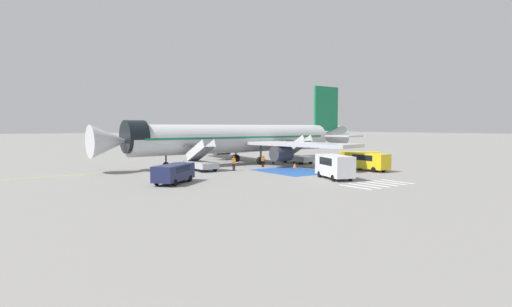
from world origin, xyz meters
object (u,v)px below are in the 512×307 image
Objects in this scene: fuel_tanker at (214,144)px; service_van_1 at (367,160)px; airliner at (243,138)px; service_van_0 at (335,165)px; service_van_3 at (360,156)px; service_van_2 at (174,172)px; ground_crew_0 at (263,160)px; boarding_stairs_forward at (201,163)px; boarding_stairs_aft at (297,156)px; ground_crew_2 at (234,162)px; traffic_cone_0 at (295,165)px; traffic_cone_1 at (338,159)px; ground_crew_1 at (273,157)px.

fuel_tanker reaches higher than service_van_1.
service_van_0 is at bearing 172.73° from airliner.
service_van_2 is at bearing 137.03° from service_van_3.
boarding_stairs_forward is at bearing 20.10° from ground_crew_0.
ground_crew_2 is at bearing -169.07° from boarding_stairs_aft.
service_van_2 is 19.27m from traffic_cone_0.
service_van_1 is at bearing -158.86° from airliner.
service_van_1 is (0.45, -12.12, 0.26)m from boarding_stairs_aft.
ground_crew_0 is 4.22m from traffic_cone_0.
service_van_0 reaches higher than traffic_cone_1.
ground_crew_0 is (-7.23, -1.49, -0.08)m from boarding_stairs_aft.
ground_crew_2 is 21.19m from traffic_cone_1.
ground_crew_2 is (3.24, -2.33, 0.03)m from boarding_stairs_forward.
fuel_tanker reaches higher than traffic_cone_0.
service_van_3 is 19.25m from ground_crew_2.
airliner is at bearing 105.67° from traffic_cone_0.
airliner is at bearing -75.14° from service_van_0.
airliner is 23.76m from fuel_tanker.
ground_crew_0 is 3.23× the size of traffic_cone_1.
airliner reaches higher than traffic_cone_1.
traffic_cone_1 is (7.95, 12.12, -1.01)m from service_van_1.
fuel_tanker is at bearing 85.12° from boarding_stairs_aft.
service_van_0 is 1.08× the size of service_van_2.
ground_crew_2 is at bearing 41.02° from ground_crew_0.
ground_crew_0 reaches higher than traffic_cone_0.
ground_crew_1 is at bearing -140.98° from airliner.
ground_crew_1 is (12.16, 1.48, -0.00)m from boarding_stairs_forward.
ground_crew_1 is at bearing 97.16° from service_van_3.
service_van_0 is 17.47m from service_van_3.
fuel_tanker reaches higher than ground_crew_2.
fuel_tanker is at bearing 106.85° from service_van_2.
ground_crew_2 is (-19.01, 3.01, -0.08)m from service_van_3.
boarding_stairs_aft is 3.29× the size of ground_crew_0.
boarding_stairs_aft is 7.39m from ground_crew_0.
boarding_stairs_forward is 0.49× the size of fuel_tanker.
service_van_3 is 3.07× the size of ground_crew_2.
service_van_2 is 7.98× the size of traffic_cone_0.
service_van_2 is 10.24× the size of traffic_cone_1.
ground_crew_0 is 5.52m from ground_crew_2.
ground_crew_2 is (-4.22, 12.31, -0.42)m from service_van_0.
ground_crew_2 is (10.30, 5.99, -0.08)m from service_van_2.
ground_crew_0 is at bearing 113.30° from service_van_3.
fuel_tanker is 42.92m from service_van_0.
service_van_2 is at bearing -3.45° from service_van_0.
ground_crew_1 is at bearing -3.79° from fuel_tanker.
boarding_stairs_forward reaches higher than fuel_tanker.
boarding_stairs_aft is at bearing 41.27° from ground_crew_2.
service_van_3 is at bearing -15.57° from boarding_stairs_forward.
boarding_stairs_aft is 0.96× the size of service_van_0.
airliner is 21.09m from service_van_2.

